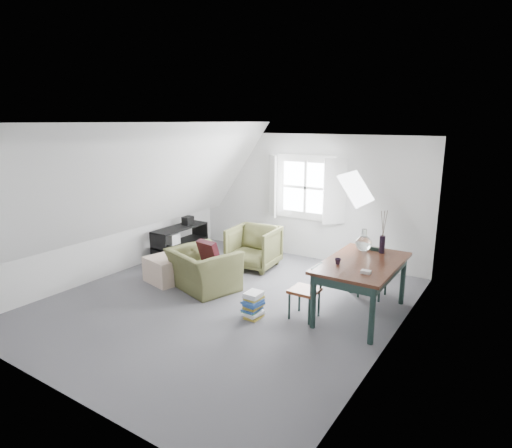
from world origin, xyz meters
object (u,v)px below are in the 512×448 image
Objects in this scene: dining_table at (362,269)px; magazine_stack at (253,305)px; ottoman at (168,269)px; armchair_far at (254,267)px; dining_chair_far at (373,270)px; dining_chair_near at (307,290)px; armchair_near at (204,289)px; media_shelf at (179,244)px.

dining_table is 4.33× the size of magazine_stack.
ottoman is at bearing 168.96° from magazine_stack.
armchair_far is at bearing 123.07° from magazine_stack.
dining_chair_far is (3.22, 1.25, 0.24)m from ottoman.
dining_table is 0.84m from dining_chair_near.
media_shelf is (-1.50, 1.02, 0.29)m from armchair_near.
dining_table reaches higher than magazine_stack.
ottoman is 1.30m from media_shelf.
dining_chair_far reaches higher than dining_chair_near.
armchair_near is 2.80× the size of magazine_stack.
magazine_stack is (1.18, -1.81, 0.19)m from armchair_far.
dining_table reaches higher than ottoman.
ottoman reaches higher than armchair_near.
dining_chair_far is at bearing -136.27° from armchair_near.
armchair_near is at bearing -100.75° from armchair_far.
dining_table is at bearing 36.03° from magazine_stack.
armchair_near is at bearing -79.83° from dining_chair_near.
dining_chair_near reaches higher than dining_table.
magazine_stack is at bearing -30.19° from media_shelf.
armchair_near is 2.67m from dining_table.
media_shelf reaches higher than ottoman.
dining_table is 1.63m from magazine_stack.
armchair_far is 2.17m from magazine_stack.
dining_chair_far is 2.04m from magazine_stack.
dining_chair_far is at bearing 21.22° from ottoman.
dining_chair_near is (2.69, -0.01, 0.21)m from ottoman.
ottoman is at bearing 8.21° from dining_chair_far.
armchair_far is 2.35m from dining_chair_near.
media_shelf is at bearing -95.66° from dining_chair_near.
ottoman is 0.40× the size of dining_table.
dining_chair_near is at bearing -19.83° from media_shelf.
dining_table is at bearing 8.81° from ottoman.
ottoman is 0.52× the size of media_shelf.
armchair_near is 1.20× the size of armchair_far.
armchair_near is at bearing 13.08° from dining_chair_far.
dining_chair_near is at bearing -138.22° from dining_table.
media_shelf is at bearing 173.46° from dining_table.
dining_chair_near reaches higher than ottoman.
dining_table is (2.43, -0.90, 0.71)m from armchair_far.
ottoman is 1.75× the size of magazine_stack.
armchair_far is 0.54× the size of dining_table.
dining_table is at bearing 82.78° from dining_chair_far.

